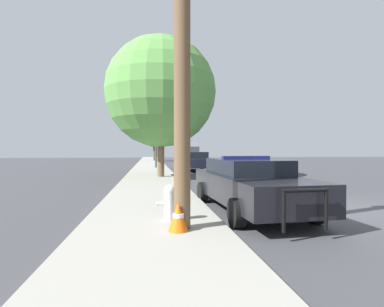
# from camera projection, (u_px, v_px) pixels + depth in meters

# --- Properties ---
(ground_plane) EXTENTS (110.00, 110.00, 0.00)m
(ground_plane) POSITION_uv_depth(u_px,v_px,m) (331.00, 208.00, 8.58)
(ground_plane) COLOR #3D3D42
(sidewalk_left) EXTENTS (3.00, 110.00, 0.13)m
(sidewalk_left) POSITION_uv_depth(u_px,v_px,m) (152.00, 211.00, 7.87)
(sidewalk_left) COLOR #99968C
(sidewalk_left) RESTS_ON ground_plane
(police_car) EXTENTS (2.29, 5.38, 1.50)m
(police_car) POSITION_uv_depth(u_px,v_px,m) (249.00, 183.00, 8.15)
(police_car) COLOR black
(police_car) RESTS_ON ground_plane
(fire_hydrant) EXTENTS (0.60, 0.26, 0.77)m
(fire_hydrant) POSITION_uv_depth(u_px,v_px,m) (170.00, 201.00, 6.54)
(fire_hydrant) COLOR white
(fire_hydrant) RESTS_ON sidewalk_left
(utility_pole) EXTENTS (1.40, 0.32, 6.71)m
(utility_pole) POSITION_uv_depth(u_px,v_px,m) (182.00, 53.00, 5.82)
(utility_pole) COLOR brown
(utility_pole) RESTS_ON sidewalk_left
(traffic_light) EXTENTS (3.55, 0.35, 5.21)m
(traffic_light) POSITION_uv_depth(u_px,v_px,m) (172.00, 125.00, 25.85)
(traffic_light) COLOR #424247
(traffic_light) RESTS_ON sidewalk_left
(car_background_midblock) EXTENTS (2.18, 4.69, 1.49)m
(car_background_midblock) POSITION_uv_depth(u_px,v_px,m) (195.00, 161.00, 23.43)
(car_background_midblock) COLOR #333856
(car_background_midblock) RESTS_ON ground_plane
(box_truck) EXTENTS (2.67, 7.10, 2.99)m
(box_truck) POSITION_uv_depth(u_px,v_px,m) (189.00, 150.00, 51.94)
(box_truck) COLOR #474C51
(box_truck) RESTS_ON ground_plane
(tree_sidewalk_far) EXTENTS (4.27, 4.27, 6.17)m
(tree_sidewalk_far) POSITION_uv_depth(u_px,v_px,m) (155.00, 132.00, 42.29)
(tree_sidewalk_far) COLOR brown
(tree_sidewalk_far) RESTS_ON sidewalk_left
(tree_sidewalk_near) EXTENTS (6.27, 6.27, 7.96)m
(tree_sidewalk_near) POSITION_uv_depth(u_px,v_px,m) (161.00, 92.00, 17.04)
(tree_sidewalk_near) COLOR brown
(tree_sidewalk_near) RESTS_ON sidewalk_left
(traffic_cone) EXTENTS (0.38, 0.38, 0.54)m
(traffic_cone) POSITION_uv_depth(u_px,v_px,m) (178.00, 217.00, 5.66)
(traffic_cone) COLOR orange
(traffic_cone) RESTS_ON sidewalk_left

